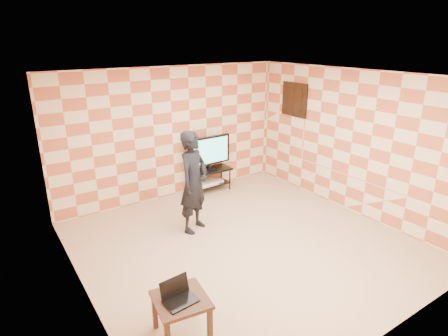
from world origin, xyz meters
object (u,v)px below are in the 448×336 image
Objects in this scene: tv_stand at (210,175)px; person at (194,182)px; side_table at (181,305)px; tv at (209,152)px.

person is (-1.14, -1.33, 0.53)m from tv_stand.
tv_stand is 1.48× the size of side_table.
person reaches higher than tv.
person is (-1.14, -1.33, -0.02)m from tv.
tv is 1.75m from person.
side_table is 0.36× the size of person.
side_table is (-2.50, -3.43, 0.05)m from tv_stand.
side_table is 2.55m from person.
person reaches higher than side_table.
tv is at bearing 53.87° from side_table.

